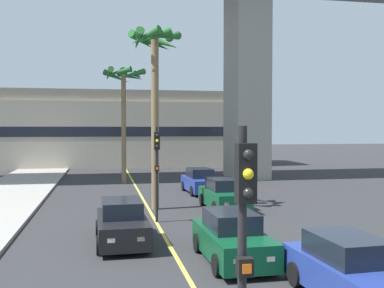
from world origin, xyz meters
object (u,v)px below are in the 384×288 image
at_px(car_queue_second, 350,271).
at_px(car_queue_third, 232,238).
at_px(palm_tree_mid_median, 155,65).
at_px(car_queue_fifth, 224,195).
at_px(traffic_light_median_near, 244,242).
at_px(traffic_light_median_far, 157,161).
at_px(car_queue_fourth, 122,224).
at_px(car_queue_front, 200,182).
at_px(palm_tree_near_median, 124,89).

relative_size(car_queue_second, car_queue_third, 1.01).
distance_m(car_queue_third, palm_tree_mid_median, 11.70).
distance_m(car_queue_second, car_queue_fifth, 12.62).
relative_size(car_queue_second, palm_tree_mid_median, 0.45).
bearing_deg(car_queue_fifth, traffic_light_median_near, -104.26).
xyz_separation_m(traffic_light_median_near, traffic_light_median_far, (0.57, 14.35, 0.00)).
xyz_separation_m(car_queue_fourth, car_queue_fifth, (5.42, 6.03, 0.00)).
distance_m(car_queue_front, palm_tree_near_median, 9.77).
relative_size(car_queue_fourth, palm_tree_mid_median, 0.45).
xyz_separation_m(car_queue_fourth, traffic_light_median_far, (1.66, 3.39, 1.99)).
distance_m(car_queue_fourth, traffic_light_median_near, 11.19).
bearing_deg(car_queue_fourth, car_queue_front, 65.50).
distance_m(traffic_light_median_near, traffic_light_median_far, 14.36).
height_order(car_queue_front, car_queue_fifth, same).
bearing_deg(palm_tree_mid_median, traffic_light_median_near, -92.83).
distance_m(car_queue_fourth, palm_tree_near_median, 18.99).
bearing_deg(palm_tree_mid_median, palm_tree_near_median, 95.29).
height_order(car_queue_fourth, traffic_light_median_far, traffic_light_median_far).
bearing_deg(car_queue_front, car_queue_third, -98.33).
relative_size(car_queue_second, palm_tree_near_median, 0.48).
height_order(car_queue_third, traffic_light_median_far, traffic_light_median_far).
height_order(car_queue_fifth, traffic_light_median_far, traffic_light_median_far).
relative_size(car_queue_fourth, palm_tree_near_median, 0.48).
distance_m(car_queue_front, car_queue_third, 15.01).
bearing_deg(car_queue_second, traffic_light_median_far, 109.25).
distance_m(car_queue_fourth, traffic_light_median_far, 4.27).
height_order(car_queue_second, car_queue_fourth, same).
xyz_separation_m(car_queue_front, traffic_light_median_near, (-4.35, -22.92, 1.99)).
height_order(car_queue_fifth, palm_tree_mid_median, palm_tree_mid_median).
xyz_separation_m(car_queue_fifth, palm_tree_mid_median, (-3.44, 0.65, 6.60)).
height_order(car_queue_fifth, palm_tree_near_median, palm_tree_near_median).
relative_size(traffic_light_median_near, palm_tree_near_median, 0.49).
bearing_deg(car_queue_second, traffic_light_median_near, -132.83).
bearing_deg(car_queue_fifth, traffic_light_median_far, -144.90).
xyz_separation_m(car_queue_front, palm_tree_mid_median, (-3.48, -5.29, 6.60)).
bearing_deg(traffic_light_median_far, car_queue_second, -70.75).
bearing_deg(traffic_light_median_near, palm_tree_mid_median, 87.17).
xyz_separation_m(car_queue_fifth, traffic_light_median_near, (-4.32, -16.99, 1.99)).
bearing_deg(palm_tree_near_median, car_queue_fourth, -92.99).
xyz_separation_m(car_queue_third, palm_tree_mid_median, (-1.30, 9.57, 6.60)).
height_order(car_queue_third, palm_tree_near_median, palm_tree_near_median).
height_order(car_queue_third, traffic_light_median_near, traffic_light_median_near).
bearing_deg(traffic_light_median_near, traffic_light_median_far, 87.74).
height_order(car_queue_front, car_queue_fourth, same).
height_order(car_queue_fourth, car_queue_fifth, same).
distance_m(car_queue_front, traffic_light_median_near, 23.42).
bearing_deg(traffic_light_median_far, car_queue_third, -75.61).
relative_size(car_queue_fourth, traffic_light_median_far, 0.98).
xyz_separation_m(palm_tree_near_median, palm_tree_mid_median, (1.04, -11.21, 0.28)).
distance_m(car_queue_fourth, palm_tree_mid_median, 9.60).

